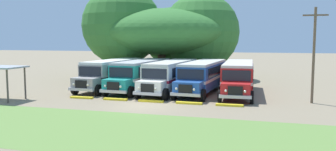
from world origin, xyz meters
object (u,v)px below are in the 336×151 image
object	(u,v)px
parked_bus_slot_0	(114,72)
parked_bus_slot_3	(203,75)
parked_bus_slot_2	(171,75)
waiting_shelter	(0,70)
broad_shade_tree	(163,31)
utility_pole	(314,52)
parked_bus_slot_4	(238,76)
parked_bus_slot_1	(141,73)

from	to	relation	value
parked_bus_slot_0	parked_bus_slot_3	bearing A→B (deg)	92.27
parked_bus_slot_2	waiting_shelter	world-z (taller)	parked_bus_slot_2
broad_shade_tree	waiting_shelter	distance (m)	20.82
parked_bus_slot_0	utility_pole	world-z (taller)	utility_pole
broad_shade_tree	waiting_shelter	bearing A→B (deg)	-112.55
parked_bus_slot_0	waiting_shelter	bearing A→B (deg)	-28.83
parked_bus_slot_2	parked_bus_slot_4	size ratio (longest dim) A/B	1.00
parked_bus_slot_1	parked_bus_slot_4	xyz separation A→B (m)	(9.27, 0.05, 0.00)
parked_bus_slot_2	parked_bus_slot_4	bearing A→B (deg)	96.93
parked_bus_slot_0	parked_bus_slot_3	distance (m)	9.13
parked_bus_slot_0	parked_bus_slot_3	world-z (taller)	same
parked_bus_slot_2	utility_pole	distance (m)	12.57
parked_bus_slot_2	parked_bus_slot_3	distance (m)	3.00
parked_bus_slot_2	utility_pole	size ratio (longest dim) A/B	1.50
parked_bus_slot_1	waiting_shelter	xyz separation A→B (m)	(-8.79, -8.66, 0.87)
parked_bus_slot_0	parked_bus_slot_4	distance (m)	12.33
utility_pole	parked_bus_slot_3	bearing A→B (deg)	160.06
parked_bus_slot_4	utility_pole	world-z (taller)	utility_pole
parked_bus_slot_3	waiting_shelter	world-z (taller)	parked_bus_slot_3
parked_bus_slot_0	parked_bus_slot_3	size ratio (longest dim) A/B	1.00
parked_bus_slot_3	broad_shade_tree	size ratio (longest dim) A/B	0.58
parked_bus_slot_2	waiting_shelter	size ratio (longest dim) A/B	3.03
parked_bus_slot_1	parked_bus_slot_4	size ratio (longest dim) A/B	1.00
parked_bus_slot_0	broad_shade_tree	world-z (taller)	broad_shade_tree
parked_bus_slot_4	waiting_shelter	xyz separation A→B (m)	(-18.06, -8.71, 0.87)
parked_bus_slot_0	parked_bus_slot_2	xyz separation A→B (m)	(6.14, -0.60, 0.00)
parked_bus_slot_1	parked_bus_slot_4	world-z (taller)	same
broad_shade_tree	utility_pole	distance (m)	21.07
parked_bus_slot_2	parked_bus_slot_4	world-z (taller)	same
parked_bus_slot_3	parked_bus_slot_4	world-z (taller)	same
parked_bus_slot_0	parked_bus_slot_2	world-z (taller)	same
parked_bus_slot_0	parked_bus_slot_1	bearing A→B (deg)	88.89
parked_bus_slot_1	parked_bus_slot_3	size ratio (longest dim) A/B	1.00
parked_bus_slot_3	broad_shade_tree	world-z (taller)	broad_shade_tree
parked_bus_slot_1	parked_bus_slot_2	xyz separation A→B (m)	(3.08, -0.34, 0.00)
parked_bus_slot_2	utility_pole	xyz separation A→B (m)	(12.00, -2.92, 2.30)
utility_pole	waiting_shelter	world-z (taller)	utility_pole
parked_bus_slot_4	waiting_shelter	size ratio (longest dim) A/B	3.02
broad_shade_tree	waiting_shelter	world-z (taller)	broad_shade_tree
waiting_shelter	parked_bus_slot_2	bearing A→B (deg)	35.03
parked_bus_slot_4	parked_bus_slot_2	bearing A→B (deg)	-88.79
parked_bus_slot_0	parked_bus_slot_2	bearing A→B (deg)	88.26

